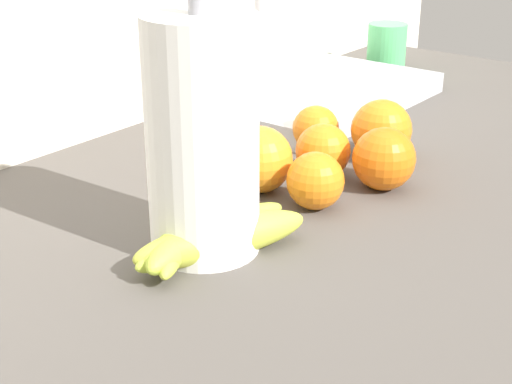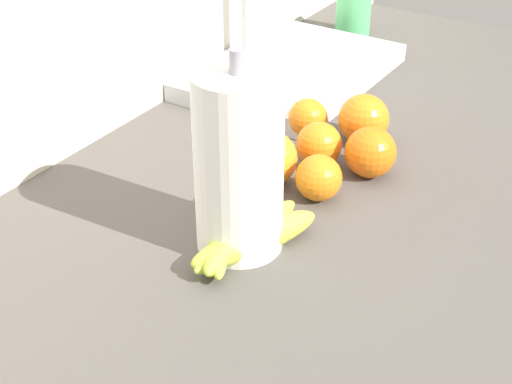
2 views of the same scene
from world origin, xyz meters
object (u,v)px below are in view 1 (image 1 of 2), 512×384
orange_back_left (316,129)px  orange_center (315,181)px  banana_bunch (203,233)px  sink_basin (308,93)px  orange_far_right (259,159)px  orange_right (379,129)px  orange_back_right (323,151)px  orange_front (384,159)px  mug (387,47)px  paper_towel_roll (202,138)px

orange_back_left → orange_center: bearing=-146.2°
banana_bunch → sink_basin: size_ratio=0.52×
orange_far_right → orange_right: same height
orange_back_right → orange_back_left: bearing=39.3°
orange_front → orange_back_right: bearing=99.9°
orange_far_right → orange_center: bearing=-90.1°
orange_right → mug: size_ratio=0.92×
orange_back_left → orange_back_right: bearing=-140.7°
orange_back_left → paper_towel_roll: size_ratio=0.24×
banana_bunch → paper_towel_roll: size_ratio=0.78×
orange_center → orange_back_left: bearing=33.8°
orange_back_right → orange_far_right: 0.09m
sink_basin → orange_right: bearing=-125.0°
banana_bunch → paper_towel_roll: paper_towel_roll is taller
banana_bunch → orange_front: (0.26, -0.07, 0.02)m
orange_back_left → paper_towel_roll: 0.34m
orange_center → orange_far_right: bearing=89.9°
sink_basin → orange_center: bearing=-144.4°
orange_back_left → orange_right: 0.09m
orange_back_left → sink_basin: (0.19, 0.14, -0.01)m
banana_bunch → mug: (0.80, 0.23, 0.03)m
orange_back_left → orange_front: size_ratio=0.83×
orange_front → sink_basin: 0.38m
orange_center → sink_basin: sink_basin is taller
banana_bunch → paper_towel_roll: 0.10m
orange_front → sink_basin: size_ratio=0.19×
orange_far_right → paper_towel_roll: 0.18m
orange_front → orange_right: bearing=33.0°
paper_towel_roll → orange_front: bearing=-14.5°
banana_bunch → orange_back_right: 0.25m
orange_back_right → mug: 0.59m
orange_far_right → orange_back_left: bearing=9.1°
banana_bunch → orange_far_right: bearing=17.6°
banana_bunch → orange_back_right: size_ratio=3.03×
orange_center → sink_basin: (0.35, 0.25, -0.02)m
orange_back_right → orange_center: 0.10m
orange_center → paper_towel_roll: bearing=168.1°
orange_far_right → orange_center: orange_far_right is taller
banana_bunch → sink_basin: 0.55m
orange_center → sink_basin: bearing=35.6°
orange_center → orange_front: size_ratio=0.87×
orange_back_right → mug: bearing=21.3°
orange_back_left → mug: size_ratio=0.73×
orange_center → orange_right: bearing=7.5°
banana_bunch → orange_front: size_ratio=2.73×
orange_front → paper_towel_roll: (-0.26, 0.07, 0.08)m
banana_bunch → orange_right: orange_right is taller
banana_bunch → orange_far_right: 0.17m
orange_front → sink_basin: bearing=48.8°
paper_towel_roll → mug: bearing=16.0°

